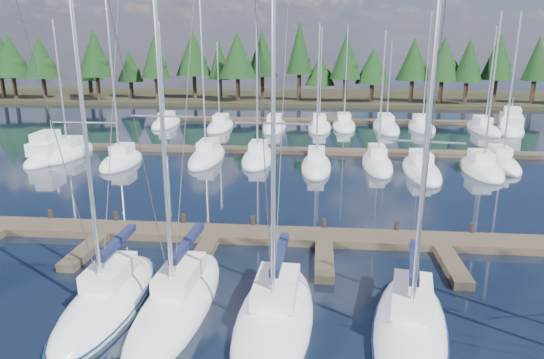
# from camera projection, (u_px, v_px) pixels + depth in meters

# --- Properties ---
(ground) EXTENTS (260.00, 260.00, 0.00)m
(ground) POSITION_uv_depth(u_px,v_px,m) (323.00, 181.00, 37.70)
(ground) COLOR black
(ground) RESTS_ON ground
(far_shore) EXTENTS (220.00, 30.00, 0.60)m
(far_shore) POSITION_uv_depth(u_px,v_px,m) (321.00, 97.00, 95.15)
(far_shore) COLOR #2A2717
(far_shore) RESTS_ON ground
(main_dock) EXTENTS (44.00, 6.13, 0.90)m
(main_dock) POSITION_uv_depth(u_px,v_px,m) (324.00, 242.00, 25.53)
(main_dock) COLOR #483D2D
(main_dock) RESTS_ON ground
(back_docks) EXTENTS (50.00, 21.80, 0.40)m
(back_docks) POSITION_uv_depth(u_px,v_px,m) (322.00, 134.00, 56.43)
(back_docks) COLOR #483D2D
(back_docks) RESTS_ON ground
(front_sailboat_1) EXTENTS (2.69, 8.55, 13.74)m
(front_sailboat_1) POSITION_uv_depth(u_px,v_px,m) (108.00, 300.00, 19.56)
(front_sailboat_1) COLOR silver
(front_sailboat_1) RESTS_ON ground
(front_sailboat_2) EXTENTS (2.87, 9.45, 14.24)m
(front_sailboat_2) POSITION_uv_depth(u_px,v_px,m) (178.00, 303.00, 19.34)
(front_sailboat_2) COLOR silver
(front_sailboat_2) RESTS_ON ground
(front_sailboat_3) EXTENTS (3.26, 8.92, 14.07)m
(front_sailboat_3) POSITION_uv_depth(u_px,v_px,m) (275.00, 317.00, 18.32)
(front_sailboat_3) COLOR silver
(front_sailboat_3) RESTS_ON ground
(front_sailboat_4) EXTENTS (4.27, 9.42, 13.18)m
(front_sailboat_4) POSITION_uv_depth(u_px,v_px,m) (410.00, 327.00, 17.69)
(front_sailboat_4) COLOR silver
(front_sailboat_4) RESTS_ON ground
(back_sailboat_rows) EXTENTS (49.38, 32.61, 16.75)m
(back_sailboat_rows) POSITION_uv_depth(u_px,v_px,m) (329.00, 141.00, 51.96)
(back_sailboat_rows) COLOR silver
(back_sailboat_rows) RESTS_ON ground
(motor_yacht_left) EXTENTS (3.50, 8.71, 4.25)m
(motor_yacht_left) POSITION_uv_depth(u_px,v_px,m) (50.00, 154.00, 44.84)
(motor_yacht_left) COLOR silver
(motor_yacht_left) RESTS_ON ground
(motor_yacht_right) EXTENTS (5.87, 10.17, 4.84)m
(motor_yacht_right) POSITION_uv_depth(u_px,v_px,m) (510.00, 127.00, 58.95)
(motor_yacht_right) COLOR silver
(motor_yacht_right) RESTS_ON ground
(tree_line) EXTENTS (186.64, 11.88, 13.63)m
(tree_line) POSITION_uv_depth(u_px,v_px,m) (310.00, 61.00, 83.94)
(tree_line) COLOR black
(tree_line) RESTS_ON far_shore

